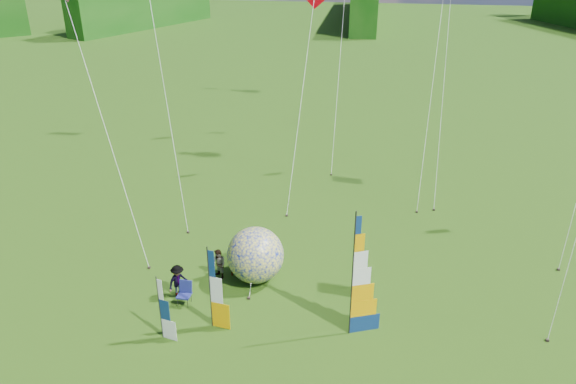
# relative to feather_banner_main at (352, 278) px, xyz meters

# --- Properties ---
(ground) EXTENTS (220.00, 220.00, 0.00)m
(ground) POSITION_rel_feather_banner_main_xyz_m (-1.78, -2.44, -2.72)
(ground) COLOR #3B5611
(ground) RESTS_ON ground
(treeline_ring) EXTENTS (210.00, 210.00, 8.00)m
(treeline_ring) POSITION_rel_feather_banner_main_xyz_m (-1.78, -2.44, 1.28)
(treeline_ring) COLOR #245214
(treeline_ring) RESTS_ON ground
(feather_banner_main) EXTENTS (1.39, 0.64, 5.45)m
(feather_banner_main) POSITION_rel_feather_banner_main_xyz_m (0.00, 0.00, 0.00)
(feather_banner_main) COLOR navy
(feather_banner_main) RESTS_ON ground
(side_banner_left) EXTENTS (1.03, 0.26, 3.71)m
(side_banner_left) POSITION_rel_feather_banner_main_xyz_m (-5.68, -0.41, -0.87)
(side_banner_left) COLOR #E69A00
(side_banner_left) RESTS_ON ground
(side_banner_far) EXTENTS (0.85, 0.30, 2.84)m
(side_banner_far) POSITION_rel_feather_banner_main_xyz_m (-7.47, -1.41, -1.30)
(side_banner_far) COLOR white
(side_banner_far) RESTS_ON ground
(bol_inflatable) EXTENTS (3.43, 3.43, 2.66)m
(bol_inflatable) POSITION_rel_feather_banner_main_xyz_m (-4.57, 3.23, -1.39)
(bol_inflatable) COLOR #001183
(bol_inflatable) RESTS_ON ground
(spectator_a) EXTENTS (0.71, 0.60, 1.66)m
(spectator_a) POSITION_rel_feather_banner_main_xyz_m (-5.64, 3.47, -1.89)
(spectator_a) COLOR #66594C
(spectator_a) RESTS_ON ground
(spectator_b) EXTENTS (0.79, 0.75, 1.51)m
(spectator_b) POSITION_rel_feather_banner_main_xyz_m (-6.32, 3.07, -1.97)
(spectator_b) COLOR #66594C
(spectator_b) RESTS_ON ground
(spectator_c) EXTENTS (0.87, 1.08, 1.60)m
(spectator_c) POSITION_rel_feather_banner_main_xyz_m (-7.73, 1.39, -1.93)
(spectator_c) COLOR #66594C
(spectator_c) RESTS_ON ground
(spectator_d) EXTENTS (1.10, 0.89, 1.76)m
(spectator_d) POSITION_rel_feather_banner_main_xyz_m (-5.11, 4.06, -1.84)
(spectator_d) COLOR #66594C
(spectator_d) RESTS_ON ground
(camp_chair) EXTENTS (0.65, 0.65, 1.08)m
(camp_chair) POSITION_rel_feather_banner_main_xyz_m (-7.29, 0.84, -2.18)
(camp_chair) COLOR navy
(camp_chair) RESTS_ON ground
(kite_rainbow_delta) EXTENTS (11.39, 12.93, 17.05)m
(kite_rainbow_delta) POSITION_rel_feather_banner_main_xyz_m (-10.96, 10.11, 5.80)
(kite_rainbow_delta) COLOR #C92746
(kite_rainbow_delta) RESTS_ON ground
(small_kite_red) EXTENTS (5.88, 10.04, 12.17)m
(small_kite_red) POSITION_rel_feather_banner_main_xyz_m (-3.87, 13.46, 3.36)
(small_kite_red) COLOR #CA000D
(small_kite_red) RESTS_ON ground
(small_kite_orange) EXTENTS (5.21, 10.32, 15.09)m
(small_kite_orange) POSITION_rel_feather_banner_main_xyz_m (3.79, 15.28, 4.82)
(small_kite_orange) COLOR orange
(small_kite_orange) RESTS_ON ground
(small_kite_pink) EXTENTS (9.74, 10.00, 13.56)m
(small_kite_pink) POSITION_rel_feather_banner_main_xyz_m (-12.73, 6.29, 4.06)
(small_kite_pink) COLOR #FF5B90
(small_kite_pink) RESTS_ON ground
(small_kite_green) EXTENTS (6.57, 13.20, 20.44)m
(small_kite_green) POSITION_rel_feather_banner_main_xyz_m (-2.03, 21.02, 7.49)
(small_kite_green) COLOR green
(small_kite_green) RESTS_ON ground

